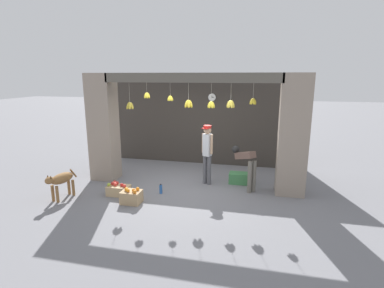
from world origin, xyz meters
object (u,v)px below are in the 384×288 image
object	(u,v)px
produce_box_green	(239,178)
dog	(61,180)
fruit_crate_apples	(118,190)
water_bottle	(161,189)
shopkeeper	(207,150)
fruit_crate_oranges	(131,196)
worker_stooping	(246,163)
wall_clock	(212,97)

from	to	relation	value
produce_box_green	dog	bearing A→B (deg)	-153.45
fruit_crate_apples	water_bottle	size ratio (longest dim) A/B	2.17
shopkeeper	produce_box_green	world-z (taller)	shopkeeper
produce_box_green	fruit_crate_apples	bearing A→B (deg)	-152.17
fruit_crate_oranges	produce_box_green	bearing A→B (deg)	38.83
worker_stooping	produce_box_green	world-z (taller)	worker_stooping
worker_stooping	wall_clock	size ratio (longest dim) A/B	4.21
water_bottle	wall_clock	bearing A→B (deg)	74.10
fruit_crate_apples	produce_box_green	distance (m)	3.26
shopkeeper	fruit_crate_oranges	world-z (taller)	shopkeeper
shopkeeper	produce_box_green	distance (m)	1.21
wall_clock	shopkeeper	bearing A→B (deg)	-83.92
fruit_crate_oranges	dog	bearing A→B (deg)	-175.08
fruit_crate_apples	dog	bearing A→B (deg)	-156.60
shopkeeper	fruit_crate_oranges	bearing A→B (deg)	72.09
fruit_crate_oranges	water_bottle	world-z (taller)	fruit_crate_oranges
fruit_crate_oranges	produce_box_green	distance (m)	3.03
dog	fruit_crate_oranges	size ratio (longest dim) A/B	1.99
fruit_crate_oranges	water_bottle	distance (m)	0.86
shopkeeper	wall_clock	world-z (taller)	wall_clock
fruit_crate_apples	water_bottle	distance (m)	1.06
dog	wall_clock	size ratio (longest dim) A/B	3.50
dog	fruit_crate_apples	distance (m)	1.37
worker_stooping	produce_box_green	xyz separation A→B (m)	(-0.19, 0.40, -0.58)
fruit_crate_apples	produce_box_green	bearing A→B (deg)	27.83
fruit_crate_apples	water_bottle	world-z (taller)	fruit_crate_apples
dog	produce_box_green	distance (m)	4.60
dog	produce_box_green	size ratio (longest dim) A/B	1.66
worker_stooping	fruit_crate_apples	bearing A→B (deg)	155.79
shopkeeper	water_bottle	bearing A→B (deg)	67.09
dog	produce_box_green	world-z (taller)	dog
water_bottle	wall_clock	world-z (taller)	wall_clock
worker_stooping	wall_clock	distance (m)	2.86
shopkeeper	fruit_crate_apples	xyz separation A→B (m)	(-2.02, -1.28, -0.82)
shopkeeper	produce_box_green	xyz separation A→B (m)	(0.87, 0.24, -0.81)
dog	shopkeeper	xyz separation A→B (m)	(3.24, 1.81, 0.49)
dog	produce_box_green	xyz separation A→B (m)	(4.11, 2.05, -0.33)
fruit_crate_oranges	wall_clock	size ratio (longest dim) A/B	1.76
water_bottle	wall_clock	size ratio (longest dim) A/B	0.96
fruit_crate_oranges	wall_clock	xyz separation A→B (m)	(1.29, 3.57, 2.08)
shopkeeper	water_bottle	world-z (taller)	shopkeeper
shopkeeper	worker_stooping	bearing A→B (deg)	-164.28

